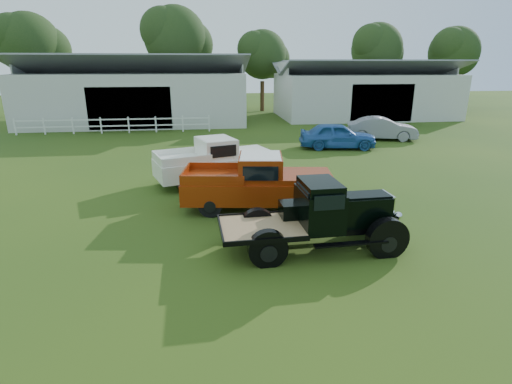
{
  "coord_description": "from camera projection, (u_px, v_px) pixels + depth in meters",
  "views": [
    {
      "loc": [
        -1.37,
        -10.96,
        5.03
      ],
      "look_at": [
        0.2,
        1.2,
        1.05
      ],
      "focal_mm": 28.0,
      "sensor_mm": 36.0,
      "label": 1
    }
  ],
  "objects": [
    {
      "name": "tree_b",
      "position": [
        176.0,
        56.0,
        41.86
      ],
      "size": [
        6.9,
        6.9,
        11.5
      ],
      "primitive_type": null,
      "color": "#1B3112",
      "rests_on": "ground"
    },
    {
      "name": "ground",
      "position": [
        255.0,
        237.0,
        12.05
      ],
      "size": [
        120.0,
        120.0,
        0.0
      ],
      "primitive_type": "plane",
      "color": "#274414"
    },
    {
      "name": "white_pickup",
      "position": [
        214.0,
        161.0,
        17.36
      ],
      "size": [
        5.59,
        3.56,
        1.92
      ],
      "primitive_type": null,
      "rotation": [
        0.0,
        0.0,
        0.32
      ],
      "color": "white",
      "rests_on": "ground"
    },
    {
      "name": "fence_rail",
      "position": [
        115.0,
        125.0,
        29.76
      ],
      "size": [
        14.2,
        0.16,
        1.2
      ],
      "primitive_type": null,
      "color": "white",
      "rests_on": "ground"
    },
    {
      "name": "shed_left",
      "position": [
        138.0,
        90.0,
        34.86
      ],
      "size": [
        18.8,
        10.2,
        5.6
      ],
      "primitive_type": null,
      "color": "silver",
      "rests_on": "ground"
    },
    {
      "name": "red_pickup",
      "position": [
        257.0,
        182.0,
        14.19
      ],
      "size": [
        5.67,
        2.82,
        1.98
      ],
      "primitive_type": null,
      "rotation": [
        0.0,
        0.0,
        -0.14
      ],
      "color": "maroon",
      "rests_on": "ground"
    },
    {
      "name": "tree_c",
      "position": [
        262.0,
        68.0,
        42.41
      ],
      "size": [
        5.4,
        5.4,
        9.0
      ],
      "primitive_type": null,
      "color": "#1B3112",
      "rests_on": "ground"
    },
    {
      "name": "tree_e",
      "position": [
        452.0,
        65.0,
        43.95
      ],
      "size": [
        5.7,
        5.7,
        9.5
      ],
      "primitive_type": null,
      "color": "#1B3112",
      "rests_on": "ground"
    },
    {
      "name": "tree_d",
      "position": [
        375.0,
        63.0,
        44.78
      ],
      "size": [
        6.0,
        6.0,
        10.0
      ],
      "primitive_type": null,
      "color": "#1B3112",
      "rests_on": "ground"
    },
    {
      "name": "vintage_flatbed",
      "position": [
        315.0,
        216.0,
        11.04
      ],
      "size": [
        5.08,
        2.18,
        1.99
      ],
      "primitive_type": null,
      "rotation": [
        0.0,
        0.0,
        0.04
      ],
      "color": "black",
      "rests_on": "ground"
    },
    {
      "name": "shed_right",
      "position": [
        363.0,
        89.0,
        38.43
      ],
      "size": [
        16.8,
        9.2,
        5.2
      ],
      "primitive_type": null,
      "color": "silver",
      "rests_on": "ground"
    },
    {
      "name": "tree_a",
      "position": [
        32.0,
        60.0,
        39.36
      ],
      "size": [
        6.3,
        6.3,
        10.5
      ],
      "primitive_type": null,
      "color": "#1B3112",
      "rests_on": "ground"
    },
    {
      "name": "misc_car_blue",
      "position": [
        338.0,
        136.0,
        24.4
      ],
      "size": [
        4.82,
        2.5,
        1.57
      ],
      "primitive_type": "imported",
      "rotation": [
        0.0,
        0.0,
        1.43
      ],
      "color": "#285AA2",
      "rests_on": "ground"
    },
    {
      "name": "misc_car_grey",
      "position": [
        382.0,
        129.0,
        27.18
      ],
      "size": [
        4.88,
        2.8,
        1.52
      ],
      "primitive_type": "imported",
      "rotation": [
        0.0,
        0.0,
        1.3
      ],
      "color": "gray",
      "rests_on": "ground"
    }
  ]
}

